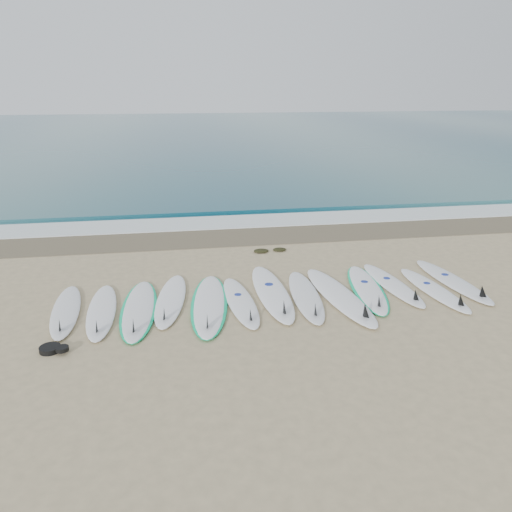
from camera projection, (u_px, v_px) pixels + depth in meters
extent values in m
plane|color=tan|center=(273.00, 298.00, 9.52)|extent=(120.00, 120.00, 0.00)
cube|color=#1F545F|center=(194.00, 134.00, 39.80)|extent=(120.00, 55.00, 0.03)
cube|color=brown|center=(243.00, 236.00, 13.34)|extent=(120.00, 1.80, 0.01)
cube|color=silver|center=(237.00, 222.00, 14.64)|extent=(120.00, 1.40, 0.04)
cube|color=#1F545F|center=(231.00, 209.00, 16.03)|extent=(120.00, 1.00, 0.10)
ellipsoid|color=silver|center=(66.00, 310.00, 8.91)|extent=(0.68, 2.35, 0.07)
cone|color=black|center=(59.00, 325.00, 8.09)|extent=(0.22, 0.26, 0.25)
ellipsoid|color=white|center=(102.00, 311.00, 8.90)|extent=(0.60, 2.41, 0.08)
cone|color=black|center=(96.00, 326.00, 8.05)|extent=(0.21, 0.26, 0.25)
ellipsoid|color=white|center=(139.00, 308.00, 8.97)|extent=(0.61, 2.61, 0.08)
ellipsoid|color=#00C97B|center=(139.00, 309.00, 8.98)|extent=(0.70, 2.63, 0.06)
cone|color=black|center=(133.00, 325.00, 8.04)|extent=(0.23, 0.28, 0.28)
ellipsoid|color=white|center=(171.00, 299.00, 9.36)|extent=(0.80, 2.51, 0.08)
cone|color=black|center=(164.00, 313.00, 8.47)|extent=(0.24, 0.29, 0.26)
ellipsoid|color=white|center=(209.00, 304.00, 9.17)|extent=(0.85, 2.81, 0.09)
ellipsoid|color=#00C97B|center=(209.00, 304.00, 9.17)|extent=(0.95, 2.84, 0.06)
cone|color=black|center=(207.00, 320.00, 8.16)|extent=(0.26, 0.32, 0.29)
ellipsoid|color=white|center=(240.00, 301.00, 9.28)|extent=(0.66, 2.38, 0.08)
cone|color=black|center=(251.00, 314.00, 8.45)|extent=(0.22, 0.26, 0.25)
cylinder|color=navy|center=(238.00, 295.00, 9.48)|extent=(0.15, 0.15, 0.01)
ellipsoid|color=white|center=(272.00, 292.00, 9.67)|extent=(0.64, 2.87, 0.09)
cone|color=black|center=(284.00, 307.00, 8.65)|extent=(0.25, 0.31, 0.30)
cylinder|color=navy|center=(269.00, 284.00, 9.91)|extent=(0.17, 0.17, 0.01)
ellipsoid|color=white|center=(305.00, 295.00, 9.53)|extent=(0.71, 2.55, 0.08)
cone|color=black|center=(315.00, 309.00, 8.61)|extent=(0.23, 0.28, 0.27)
ellipsoid|color=white|center=(339.00, 295.00, 9.52)|extent=(0.92, 2.95, 0.09)
cone|color=black|center=(365.00, 310.00, 8.50)|extent=(0.28, 0.33, 0.31)
ellipsoid|color=white|center=(367.00, 288.00, 9.86)|extent=(0.88, 2.55, 0.08)
ellipsoid|color=#00C97B|center=(367.00, 288.00, 9.86)|extent=(0.97, 2.58, 0.06)
cone|color=black|center=(379.00, 301.00, 8.95)|extent=(0.25, 0.29, 0.27)
cylinder|color=navy|center=(364.00, 282.00, 10.08)|extent=(0.16, 0.16, 0.01)
ellipsoid|color=white|center=(392.00, 284.00, 10.06)|extent=(0.68, 2.43, 0.08)
cone|color=black|center=(416.00, 295.00, 9.22)|extent=(0.22, 0.27, 0.26)
cylinder|color=navy|center=(387.00, 278.00, 10.26)|extent=(0.15, 0.15, 0.01)
ellipsoid|color=white|center=(433.00, 289.00, 9.82)|extent=(0.68, 2.38, 0.08)
cone|color=black|center=(461.00, 300.00, 8.99)|extent=(0.22, 0.27, 0.25)
cylinder|color=navy|center=(427.00, 283.00, 10.02)|extent=(0.15, 0.15, 0.01)
ellipsoid|color=white|center=(452.00, 281.00, 10.24)|extent=(0.73, 2.57, 0.08)
cone|color=black|center=(482.00, 291.00, 9.34)|extent=(0.24, 0.29, 0.27)
cylinder|color=navy|center=(445.00, 274.00, 10.45)|extent=(0.16, 0.16, 0.01)
ellipsoid|color=black|center=(261.00, 251.00, 12.07)|extent=(0.36, 0.28, 0.07)
ellipsoid|color=black|center=(280.00, 249.00, 12.18)|extent=(0.33, 0.25, 0.06)
cylinder|color=black|center=(50.00, 349.00, 7.63)|extent=(0.32, 0.32, 0.08)
cylinder|color=black|center=(62.00, 349.00, 7.55)|extent=(0.20, 0.20, 0.06)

